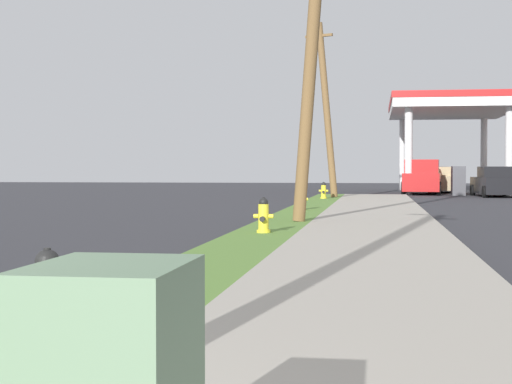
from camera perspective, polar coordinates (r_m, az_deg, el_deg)
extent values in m
cylinder|color=yellow|center=(6.42, -14.49, -10.20)|extent=(0.29, 0.29, 0.06)
cylinder|color=yellow|center=(6.37, -14.51, -7.82)|extent=(0.22, 0.22, 0.60)
sphere|color=black|center=(6.33, -14.53, -4.78)|extent=(0.19, 0.19, 0.19)
cylinder|color=black|center=(6.32, -14.53, -4.06)|extent=(0.06, 0.06, 0.05)
cylinder|color=yellow|center=(6.43, -15.83, -7.31)|extent=(0.10, 0.09, 0.09)
cylinder|color=yellow|center=(6.31, -13.16, -7.47)|extent=(0.10, 0.09, 0.09)
cylinder|color=black|center=(6.22, -15.12, -8.08)|extent=(0.11, 0.12, 0.11)
cylinder|color=yellow|center=(16.94, 0.53, -2.79)|extent=(0.29, 0.29, 0.06)
cylinder|color=yellow|center=(16.92, 0.53, -1.88)|extent=(0.22, 0.22, 0.60)
sphere|color=black|center=(16.90, 0.53, -0.73)|extent=(0.19, 0.19, 0.19)
cylinder|color=black|center=(16.90, 0.53, -0.46)|extent=(0.06, 0.06, 0.05)
cylinder|color=yellow|center=(16.94, 0.00, -1.71)|extent=(0.10, 0.09, 0.09)
cylinder|color=yellow|center=(16.90, 1.07, -1.72)|extent=(0.10, 0.09, 0.09)
cylinder|color=black|center=(16.75, 0.45, -1.92)|extent=(0.11, 0.12, 0.11)
cylinder|color=yellow|center=(26.44, 3.24, -1.19)|extent=(0.29, 0.29, 0.06)
cylinder|color=yellow|center=(26.43, 3.24, -0.61)|extent=(0.22, 0.22, 0.60)
sphere|color=black|center=(26.42, 3.24, 0.13)|extent=(0.19, 0.19, 0.19)
cylinder|color=black|center=(26.41, 3.24, 0.30)|extent=(0.06, 0.06, 0.05)
cylinder|color=yellow|center=(26.44, 2.90, -0.50)|extent=(0.10, 0.09, 0.09)
cylinder|color=yellow|center=(26.41, 3.59, -0.51)|extent=(0.10, 0.09, 0.09)
cylinder|color=black|center=(26.26, 3.21, -0.63)|extent=(0.11, 0.12, 0.11)
cylinder|color=yellow|center=(36.45, 4.79, -0.41)|extent=(0.29, 0.29, 0.06)
cylinder|color=yellow|center=(36.44, 4.80, 0.01)|extent=(0.22, 0.22, 0.60)
sphere|color=black|center=(36.44, 4.80, 0.55)|extent=(0.19, 0.19, 0.19)
cylinder|color=black|center=(36.44, 4.80, 0.67)|extent=(0.06, 0.06, 0.05)
cylinder|color=yellow|center=(36.45, 4.54, 0.09)|extent=(0.10, 0.09, 0.09)
cylinder|color=yellow|center=(36.43, 5.05, 0.09)|extent=(0.10, 0.09, 0.09)
cylinder|color=black|center=(36.28, 4.78, 0.00)|extent=(0.11, 0.12, 0.11)
cylinder|color=brown|center=(20.64, 4.03, 11.17)|extent=(1.17, 0.86, 9.51)
cylinder|color=brown|center=(38.33, 5.01, 5.82)|extent=(1.18, 0.72, 8.26)
cube|color=brown|center=(38.91, 4.46, 10.94)|extent=(1.34, 0.63, 0.12)
cylinder|color=silver|center=(45.33, 10.73, 2.83)|extent=(0.44, 0.44, 4.83)
cylinder|color=silver|center=(45.85, 17.46, 2.77)|extent=(0.44, 0.44, 4.83)
cylinder|color=silver|center=(55.83, 10.31, 2.61)|extent=(0.44, 0.44, 4.83)
cylinder|color=silver|center=(56.26, 15.80, 2.57)|extent=(0.44, 0.44, 4.83)
cube|color=white|center=(50.86, 13.55, 5.69)|extent=(7.17, 12.32, 0.50)
cube|color=red|center=(50.89, 13.56, 6.17)|extent=(7.27, 12.42, 0.36)
cube|color=#47474C|center=(45.50, 14.10, 0.77)|extent=(0.70, 1.10, 1.60)
cube|color=#47474C|center=(55.98, 13.05, 0.94)|extent=(0.70, 1.10, 1.60)
cube|color=tan|center=(50.71, 13.17, 0.63)|extent=(2.15, 4.62, 0.85)
cube|color=tan|center=(50.48, 13.18, 1.42)|extent=(1.75, 2.14, 0.56)
cylinder|color=black|center=(52.42, 12.22, 0.35)|extent=(0.26, 0.61, 0.60)
cylinder|color=black|center=(52.43, 14.10, 0.34)|extent=(0.26, 0.61, 0.60)
cylinder|color=black|center=(49.02, 12.17, 0.26)|extent=(0.26, 0.61, 0.60)
cylinder|color=black|center=(49.03, 14.18, 0.25)|extent=(0.26, 0.61, 0.60)
cube|color=black|center=(43.98, 16.55, 0.45)|extent=(2.09, 4.60, 0.85)
cube|color=black|center=(43.75, 16.62, 1.37)|extent=(1.72, 2.12, 0.56)
cylinder|color=black|center=(45.50, 15.06, 0.14)|extent=(0.26, 0.61, 0.60)
cylinder|color=black|center=(45.83, 17.18, 0.13)|extent=(0.26, 0.61, 0.60)
cylinder|color=black|center=(42.15, 15.86, 0.01)|extent=(0.26, 0.61, 0.60)
cube|color=red|center=(47.15, 11.69, 0.71)|extent=(2.50, 5.57, 1.00)
cube|color=red|center=(46.17, 11.65, 1.78)|extent=(2.03, 2.22, 0.76)
cube|color=red|center=(48.33, 11.75, 1.46)|extent=(2.15, 3.08, 0.24)
cylinder|color=black|center=(44.98, 12.79, 0.24)|extent=(0.29, 0.78, 0.76)
cylinder|color=black|center=(45.06, 10.37, 0.25)|extent=(0.29, 0.78, 0.76)
cylinder|color=black|center=(49.28, 12.89, 0.36)|extent=(0.29, 0.78, 0.76)
cylinder|color=black|center=(49.35, 10.69, 0.37)|extent=(0.29, 0.78, 0.76)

